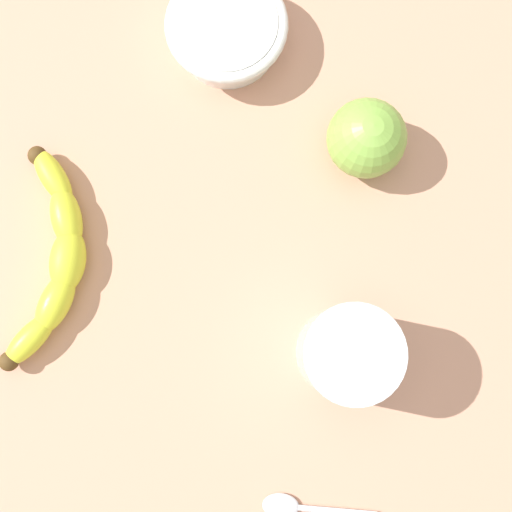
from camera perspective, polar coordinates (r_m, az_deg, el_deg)
name	(u,v)px	position (r cm, az deg, el deg)	size (l,w,h in cm)	color
wooden_tabletop	(243,276)	(68.92, -1.13, -1.78)	(120.00, 120.00, 3.00)	tan
banana	(55,259)	(68.81, -16.99, -0.27)	(21.61, 11.88, 3.56)	yellow
smoothie_glass	(347,353)	(62.78, 7.85, -8.34)	(8.96, 8.96, 10.55)	silver
ceramic_bowl	(227,30)	(71.81, -2.53, 18.94)	(12.61, 12.61, 4.71)	white
green_apple_fruit	(366,138)	(67.09, 9.55, 10.02)	(7.98, 7.98, 7.98)	#84B747
teaspoon	(288,506)	(68.60, 2.77, -20.85)	(5.61, 10.91, 0.80)	silver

